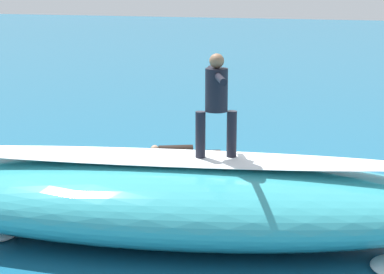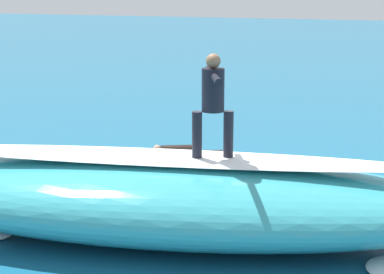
# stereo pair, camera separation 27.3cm
# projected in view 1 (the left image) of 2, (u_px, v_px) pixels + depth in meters

# --- Properties ---
(ground_plane) EXTENTS (120.00, 120.00, 0.00)m
(ground_plane) POSITION_uv_depth(u_px,v_px,m) (200.00, 198.00, 12.81)
(ground_plane) COLOR #196084
(wave_crest) EXTENTS (9.92, 4.61, 1.27)m
(wave_crest) POSITION_uv_depth(u_px,v_px,m) (169.00, 198.00, 10.76)
(wave_crest) COLOR teal
(wave_crest) RESTS_ON ground_plane
(wave_foam_lip) EXTENTS (8.17, 2.41, 0.08)m
(wave_foam_lip) POSITION_uv_depth(u_px,v_px,m) (169.00, 158.00, 10.60)
(wave_foam_lip) COLOR white
(wave_foam_lip) RESTS_ON wave_crest
(surfboard_riding) EXTENTS (1.89, 1.17, 0.07)m
(surfboard_riding) POSITION_uv_depth(u_px,v_px,m) (216.00, 160.00, 10.50)
(surfboard_riding) COLOR #33B2D1
(surfboard_riding) RESTS_ON wave_crest
(surfer_riding) EXTENTS (0.70, 1.44, 1.61)m
(surfer_riding) POSITION_uv_depth(u_px,v_px,m) (216.00, 98.00, 10.28)
(surfer_riding) COLOR black
(surfer_riding) RESTS_ON surfboard_riding
(surfboard_paddling) EXTENTS (2.47, 1.53, 0.08)m
(surfboard_paddling) POSITION_uv_depth(u_px,v_px,m) (176.00, 159.00, 15.44)
(surfboard_paddling) COLOR silver
(surfboard_paddling) RESTS_ON ground_plane
(surfer_paddling) EXTENTS (1.54, 0.85, 0.29)m
(surfer_paddling) POSITION_uv_depth(u_px,v_px,m) (181.00, 151.00, 15.42)
(surfer_paddling) COLOR black
(surfer_paddling) RESTS_ON surfboard_paddling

